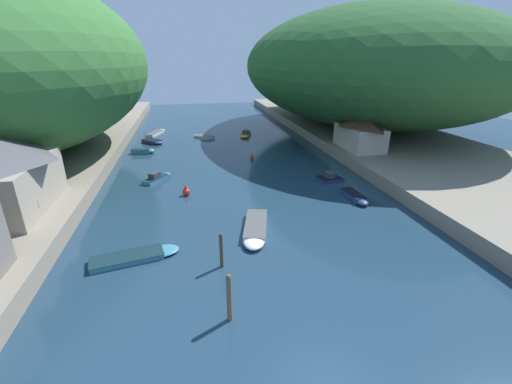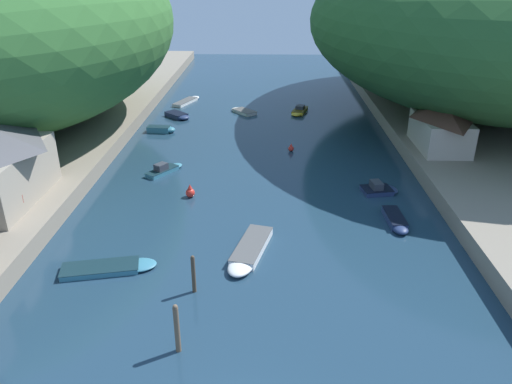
% 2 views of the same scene
% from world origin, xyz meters
% --- Properties ---
extents(water_surface, '(130.00, 130.00, 0.00)m').
position_xyz_m(water_surface, '(0.00, 30.00, 0.00)').
color(water_surface, '#1E384C').
rests_on(water_surface, ground).
extents(right_bank, '(22.00, 120.00, 1.44)m').
position_xyz_m(right_bank, '(25.48, 30.00, 0.72)').
color(right_bank, gray).
rests_on(right_bank, ground).
extents(hillside_right, '(41.32, 57.85, 19.72)m').
position_xyz_m(hillside_right, '(26.58, 49.25, 11.30)').
color(hillside_right, '#285628').
rests_on(hillside_right, right_bank).
extents(boathouse_shed, '(5.92, 10.24, 5.91)m').
position_xyz_m(boathouse_shed, '(-19.26, 19.19, 4.50)').
color(boathouse_shed, gray).
rests_on(boathouse_shed, left_bank).
extents(right_bank_cottage, '(4.56, 8.04, 4.54)m').
position_xyz_m(right_bank_cottage, '(17.57, 32.18, 3.79)').
color(right_bank_cottage, '#B2A899').
rests_on(right_bank_cottage, right_bank).
extents(boat_white_cruiser, '(6.17, 2.88, 0.39)m').
position_xyz_m(boat_white_cruiser, '(-8.99, 12.16, 0.19)').
color(boat_white_cruiser, teal).
rests_on(boat_white_cruiser, water_surface).
extents(boat_red_skiff, '(3.31, 4.06, 1.00)m').
position_xyz_m(boat_red_skiff, '(-8.71, 28.57, 0.30)').
color(boat_red_skiff, teal).
rests_on(boat_red_skiff, water_surface).
extents(boat_navy_launch, '(3.31, 2.34, 1.03)m').
position_xyz_m(boat_navy_launch, '(10.52, 24.52, 0.31)').
color(boat_navy_launch, navy).
rests_on(boat_navy_launch, water_surface).
extents(boat_small_dinghy, '(1.32, 4.12, 0.57)m').
position_xyz_m(boat_small_dinghy, '(10.59, 18.74, 0.28)').
color(boat_small_dinghy, navy).
rests_on(boat_small_dinghy, water_surface).
extents(boat_open_rowboat, '(3.17, 6.50, 0.58)m').
position_xyz_m(boat_open_rowboat, '(-0.31, 14.05, 0.29)').
color(boat_open_rowboat, white).
rests_on(boat_open_rowboat, water_surface).
extents(boat_mid_channel, '(3.32, 1.52, 0.68)m').
position_xyz_m(boat_mid_channel, '(-11.37, 40.66, 0.34)').
color(boat_mid_channel, teal).
rests_on(boat_mid_channel, water_surface).
extents(boat_moored_right, '(3.80, 4.08, 0.40)m').
position_xyz_m(boat_moored_right, '(-2.50, 49.30, 0.20)').
color(boat_moored_right, silver).
rests_on(boat_moored_right, water_surface).
extents(boat_yellow_tender, '(3.77, 3.75, 0.58)m').
position_xyz_m(boat_yellow_tender, '(-10.46, 46.57, 0.28)').
color(boat_yellow_tender, navy).
rests_on(boat_yellow_tender, water_surface).
extents(boat_near_quay, '(2.56, 4.46, 0.92)m').
position_xyz_m(boat_near_quay, '(4.93, 49.10, 0.29)').
color(boat_near_quay, gold).
rests_on(boat_near_quay, water_surface).
extents(boat_far_right_bank, '(3.43, 6.08, 0.41)m').
position_xyz_m(boat_far_right_bank, '(-10.47, 54.38, 0.20)').
color(boat_far_right_bank, white).
rests_on(boat_far_right_bank, water_surface).
extents(mooring_post_nearest, '(0.27, 0.27, 2.86)m').
position_xyz_m(mooring_post_nearest, '(-3.51, 4.99, 1.44)').
color(mooring_post_nearest, brown).
rests_on(mooring_post_nearest, water_surface).
extents(mooring_post_second, '(0.24, 0.24, 2.51)m').
position_xyz_m(mooring_post_second, '(-3.39, 10.01, 1.26)').
color(mooring_post_second, '#4C3D2D').
rests_on(mooring_post_second, water_surface).
extents(channel_buoy_near, '(0.77, 0.77, 1.15)m').
position_xyz_m(channel_buoy_near, '(-5.56, 23.20, 0.45)').
color(channel_buoy_near, red).
rests_on(channel_buoy_near, water_surface).
extents(channel_buoy_far, '(0.57, 0.57, 0.86)m').
position_xyz_m(channel_buoy_far, '(3.32, 34.61, 0.33)').
color(channel_buoy_far, red).
rests_on(channel_buoy_far, water_surface).
extents(person_on_quay, '(0.31, 0.42, 1.69)m').
position_xyz_m(person_on_quay, '(-16.66, 17.24, 2.42)').
color(person_on_quay, '#282D3D').
rests_on(person_on_quay, left_bank).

